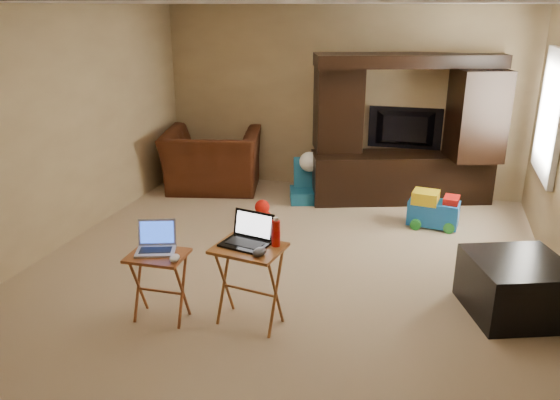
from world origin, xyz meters
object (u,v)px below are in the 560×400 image
(push_toy, at_px, (434,209))
(laptop_left, at_px, (155,239))
(television, at_px, (405,129))
(mouse_right, at_px, (260,252))
(mouse_left, at_px, (175,258))
(entertainment_center, at_px, (404,130))
(laptop_right, at_px, (244,231))
(tray_table_left, at_px, (160,287))
(water_bottle, at_px, (276,233))
(child_rocker, at_px, (307,181))
(ottoman, at_px, (516,287))
(recliner, at_px, (213,160))
(plush_toy, at_px, (262,214))
(tray_table_right, at_px, (249,286))

(push_toy, distance_m, laptop_left, 3.49)
(television, height_order, mouse_right, television)
(mouse_left, bearing_deg, entertainment_center, 68.10)
(laptop_right, bearing_deg, mouse_right, -27.69)
(tray_table_left, bearing_deg, television, 64.54)
(water_bottle, bearing_deg, entertainment_center, 77.78)
(child_rocker, relative_size, laptop_left, 1.86)
(push_toy, height_order, laptop_right, laptop_right)
(ottoman, relative_size, mouse_left, 6.32)
(recliner, relative_size, child_rocker, 2.26)
(entertainment_center, distance_m, tray_table_left, 4.01)
(recliner, bearing_deg, entertainment_center, 172.67)
(plush_toy, height_order, laptop_left, laptop_left)
(plush_toy, bearing_deg, push_toy, 18.56)
(recliner, xyz_separation_m, laptop_left, (0.89, -3.29, 0.29))
(child_rocker, relative_size, push_toy, 0.99)
(television, relative_size, ottoman, 1.28)
(ottoman, distance_m, tray_table_right, 2.25)
(tray_table_right, bearing_deg, laptop_right, 162.15)
(recliner, relative_size, ottoman, 1.71)
(child_rocker, distance_m, water_bottle, 3.03)
(television, relative_size, water_bottle, 4.59)
(tray_table_right, bearing_deg, water_bottle, 30.51)
(entertainment_center, bearing_deg, water_bottle, -121.22)
(mouse_right, bearing_deg, recliner, 118.40)
(push_toy, bearing_deg, mouse_left, -117.38)
(television, height_order, child_rocker, television)
(tray_table_right, distance_m, laptop_right, 0.47)
(push_toy, bearing_deg, television, 120.58)
(television, bearing_deg, entertainment_center, 88.02)
(entertainment_center, distance_m, mouse_left, 3.96)
(laptop_left, bearing_deg, water_bottle, -8.07)
(mouse_left, bearing_deg, tray_table_left, 159.72)
(plush_toy, bearing_deg, mouse_left, -90.47)
(plush_toy, bearing_deg, recliner, 132.59)
(television, height_order, mouse_left, television)
(ottoman, bearing_deg, television, 112.10)
(television, relative_size, laptop_left, 3.14)
(recliner, distance_m, tray_table_right, 3.58)
(child_rocker, xyz_separation_m, mouse_left, (-0.29, -3.24, 0.33))
(tray_table_left, xyz_separation_m, tray_table_right, (0.73, 0.14, 0.05))
(tray_table_right, relative_size, water_bottle, 3.25)
(laptop_left, distance_m, water_bottle, 0.98)
(entertainment_center, relative_size, mouse_left, 19.50)
(plush_toy, distance_m, tray_table_left, 2.10)
(recliner, height_order, mouse_right, recliner)
(television, relative_size, push_toy, 1.66)
(push_toy, height_order, water_bottle, water_bottle)
(tray_table_left, bearing_deg, push_toy, 50.23)
(tray_table_right, bearing_deg, plush_toy, 113.77)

